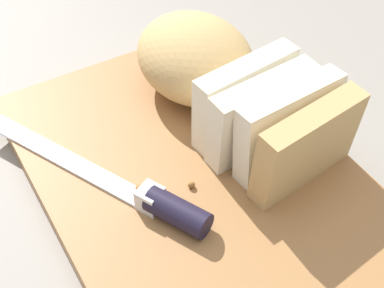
{
  "coord_description": "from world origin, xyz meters",
  "views": [
    {
      "loc": [
        0.3,
        -0.19,
        0.41
      ],
      "look_at": [
        0.0,
        0.0,
        0.05
      ],
      "focal_mm": 51.77,
      "sensor_mm": 36.0,
      "label": 1
    }
  ],
  "objects": [
    {
      "name": "crumb_near_knife",
      "position": [
        -0.02,
        0.05,
        0.02
      ],
      "size": [
        0.0,
        0.0,
        0.0
      ],
      "primitive_type": "sphere",
      "color": "#996633",
      "rests_on": "cutting_board"
    },
    {
      "name": "cutting_board",
      "position": [
        0.0,
        0.0,
        0.01
      ],
      "size": [
        0.39,
        0.29,
        0.02
      ],
      "primitive_type": "cube",
      "rotation": [
        0.0,
        0.0,
        -0.03
      ],
      "color": "#9E6B3D",
      "rests_on": "ground_plane"
    },
    {
      "name": "crumb_near_loaf",
      "position": [
        0.02,
        -0.01,
        0.02
      ],
      "size": [
        0.01,
        0.01,
        0.01
      ],
      "primitive_type": "sphere",
      "color": "#996633",
      "rests_on": "cutting_board"
    },
    {
      "name": "bread_loaf",
      "position": [
        -0.05,
        0.07,
        0.06
      ],
      "size": [
        0.25,
        0.13,
        0.08
      ],
      "rotation": [
        0.0,
        0.0,
        0.08
      ],
      "color": "tan",
      "rests_on": "cutting_board"
    },
    {
      "name": "crumb_stray_left",
      "position": [
        0.0,
        -0.06,
        0.02
      ],
      "size": [
        0.01,
        0.01,
        0.01
      ],
      "primitive_type": "sphere",
      "color": "#996633",
      "rests_on": "cutting_board"
    },
    {
      "name": "ground_plane",
      "position": [
        0.0,
        0.0,
        0.0
      ],
      "size": [
        3.0,
        3.0,
        0.0
      ],
      "primitive_type": "plane",
      "color": "gray"
    },
    {
      "name": "bread_knife",
      "position": [
        0.02,
        -0.06,
        0.03
      ],
      "size": [
        0.25,
        0.13,
        0.02
      ],
      "rotation": [
        0.0,
        0.0,
        3.57
      ],
      "color": "silver",
      "rests_on": "cutting_board"
    }
  ]
}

